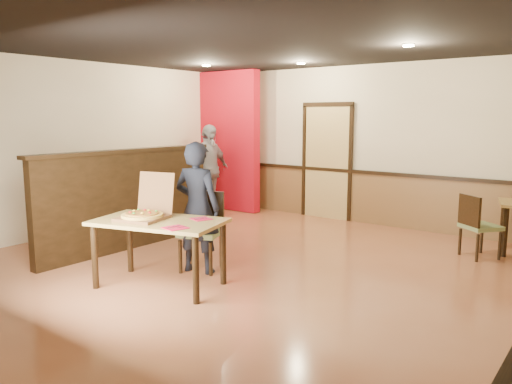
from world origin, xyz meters
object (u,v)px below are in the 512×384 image
(diner, at_px, (197,208))
(passerby, at_px, (209,169))
(main_table, at_px, (159,230))
(pizza_box, at_px, (145,213))
(side_chair_left, at_px, (477,224))
(diner_chair, at_px, (203,227))

(diner, xyz_separation_m, passerby, (-2.42, 2.84, 0.07))
(main_table, bearing_deg, diner, 76.66)
(diner, xyz_separation_m, pizza_box, (-0.14, -0.70, 0.02))
(diner, bearing_deg, pizza_box, 64.17)
(side_chair_left, bearing_deg, pizza_box, 89.22)
(diner_chair, distance_m, side_chair_left, 3.69)
(diner, distance_m, pizza_box, 0.71)
(diner_chair, height_order, passerby, passerby)
(pizza_box, bearing_deg, passerby, 108.64)
(diner, relative_size, passerby, 0.92)
(main_table, distance_m, diner_chair, 0.81)
(diner, height_order, pizza_box, diner)
(main_table, distance_m, side_chair_left, 4.24)
(diner_chair, height_order, pizza_box, pizza_box)
(diner_chair, bearing_deg, side_chair_left, 22.32)
(main_table, bearing_deg, side_chair_left, 37.14)
(passerby, relative_size, pizza_box, 2.66)
(main_table, xyz_separation_m, pizza_box, (-0.17, -0.05, 0.17))
(diner_chair, bearing_deg, pizza_box, -118.68)
(main_table, relative_size, pizza_box, 2.43)
(diner_chair, xyz_separation_m, diner, (0.05, -0.14, 0.28))
(main_table, height_order, pizza_box, pizza_box)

